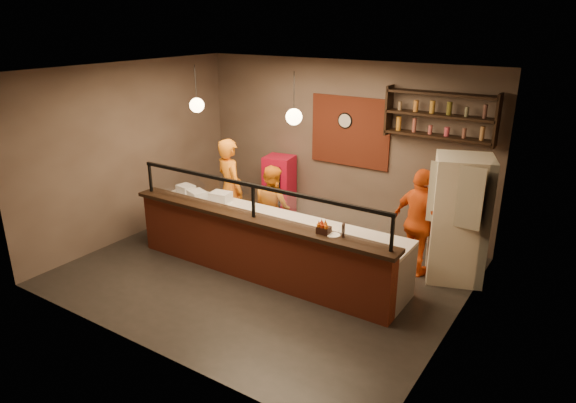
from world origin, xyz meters
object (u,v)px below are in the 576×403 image
Objects in this scene: fridge at (459,219)px; pepper_mill at (343,230)px; wall_clock at (345,121)px; red_cooler at (279,187)px; pizza_dough at (321,229)px; cook_mid at (273,206)px; condiment_caddy at (324,230)px; cook_left at (230,189)px; cook_right at (419,223)px.

fridge is 9.97× the size of pepper_mill.
wall_clock is 1.51× the size of pepper_mill.
fridge is at bearing 57.18° from pepper_mill.
wall_clock reaches higher than red_cooler.
red_cooler reaches higher than pizza_dough.
cook_mid reaches higher than condiment_caddy.
red_cooler is (0.18, 1.34, -0.30)m from cook_left.
red_cooler is 7.06× the size of condiment_caddy.
cook_mid is 0.86× the size of cook_right.
cook_mid is at bearing 150.04° from pepper_mill.
cook_left is 3.45m from cook_right.
cook_mid is 1.60m from pizza_dough.
pizza_dough is 2.74× the size of pepper_mill.
cook_left is at bearing 28.17° from cook_mid.
wall_clock reaches higher than cook_right.
pizza_dough is at bearing -172.75° from cook_left.
cook_left is at bearing 164.28° from pizza_dough.
fridge is (3.97, 0.68, 0.05)m from cook_left.
wall_clock reaches higher than condiment_caddy.
wall_clock is at bearing 4.03° from red_cooler.
condiment_caddy is at bearing -68.01° from wall_clock.
cook_right is at bearing 179.93° from fridge.
pizza_dough is 2.98× the size of condiment_caddy.
pepper_mill is (2.86, -1.04, 0.22)m from cook_left.
fridge is 3.86m from red_cooler.
cook_mid is 7.56× the size of pepper_mill.
wall_clock is 0.20× the size of cook_mid.
pepper_mill is (0.57, -0.40, 0.25)m from pizza_dough.
cook_mid is (-0.59, -1.55, -1.35)m from wall_clock.
pepper_mill is at bearing -177.08° from cook_left.
red_cooler is at bearing 150.38° from fridge.
cook_right is 8.79× the size of pepper_mill.
red_cooler is 2.90m from pizza_dough.
wall_clock is 2.90m from fridge.
cook_mid is at bearing -110.93° from wall_clock.
red_cooler is at bearing -166.46° from wall_clock.
wall_clock is 2.71m from pizza_dough.
fridge is at bearing -136.51° from cook_right.
cook_mid is 1.43m from red_cooler.
pepper_mill is at bearing 5.96° from condiment_caddy.
fridge is 3.64× the size of pizza_dough.
cook_mid is at bearing 170.92° from fridge.
condiment_caddy is (2.39, -2.41, 0.47)m from red_cooler.
cook_left reaches higher than pizza_dough.
red_cooler is 3.43m from condiment_caddy.
cook_right is at bearing 69.81° from pepper_mill.
red_cooler is at bearing 136.68° from pizza_dough.
cook_right is (1.95, -1.17, -1.23)m from wall_clock.
cook_right is 1.35× the size of red_cooler.
cook_left is 4.03m from fridge.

